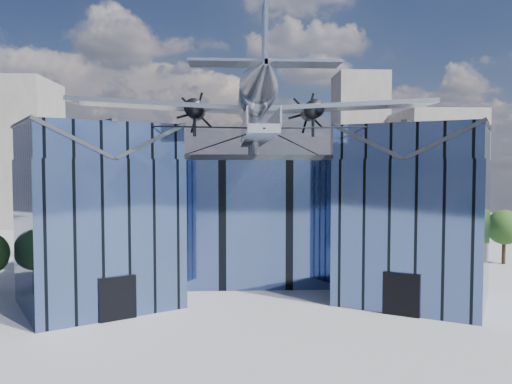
{
  "coord_description": "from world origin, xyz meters",
  "views": [
    {
      "loc": [
        -1.77,
        -33.81,
        9.08
      ],
      "look_at": [
        0.0,
        2.0,
        7.2
      ],
      "focal_mm": 35.0,
      "sensor_mm": 36.0,
      "label": 1
    }
  ],
  "objects": [
    {
      "name": "ground_plane",
      "position": [
        0.0,
        0.0,
        0.0
      ],
      "size": [
        120.0,
        120.0,
        0.0
      ],
      "primitive_type": "plane",
      "color": "gray"
    },
    {
      "name": "museum",
      "position": [
        0.0,
        5.82,
        5.54
      ],
      "size": [
        32.88,
        24.5,
        17.6
      ],
      "color": "#455B8D",
      "rests_on": "ground"
    },
    {
      "name": "tree_side_e",
      "position": [
        23.43,
        10.82,
        3.41
      ],
      "size": [
        3.81,
        3.81,
        5.04
      ],
      "rotation": [
        0.0,
        0.0,
        -0.2
      ],
      "color": "black",
      "rests_on": "ground"
    },
    {
      "name": "bg_towers",
      "position": [
        1.45,
        50.49,
        10.01
      ],
      "size": [
        77.0,
        24.5,
        26.0
      ],
      "color": "gray",
      "rests_on": "ground"
    }
  ]
}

